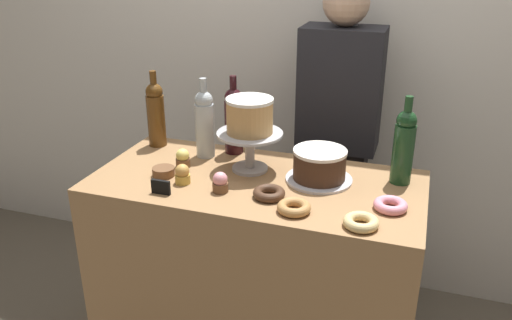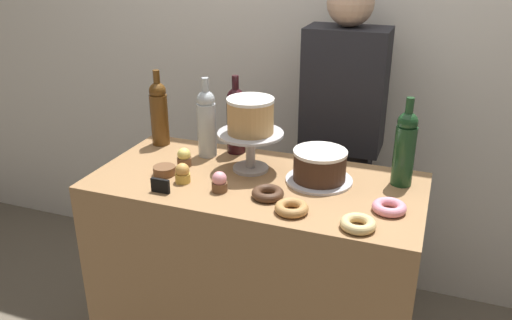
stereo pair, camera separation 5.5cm
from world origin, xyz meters
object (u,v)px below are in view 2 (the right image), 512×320
(cupcake_lemon, at_px, (184,158))
(cupcake_caramel, at_px, (183,173))
(barista_figure, at_px, (341,149))
(cake_stand_pedestal, at_px, (251,144))
(donut_chocolate, at_px, (268,193))
(wine_bottle_amber, at_px, (159,112))
(wine_bottle_dark_red, at_px, (236,119))
(wine_bottle_green, at_px, (405,147))
(cupcake_strawberry, at_px, (219,182))
(wine_bottle_clear, at_px, (207,122))
(donut_glazed, at_px, (358,224))
(cookie_stack, at_px, (164,170))
(donut_pink, at_px, (389,207))
(chocolate_round_cake, at_px, (320,165))
(white_layer_cake, at_px, (250,116))
(price_sign_chalkboard, at_px, (160,186))
(donut_maple, at_px, (292,208))

(cupcake_lemon, relative_size, cupcake_caramel, 1.00)
(cupcake_lemon, relative_size, barista_figure, 0.05)
(cake_stand_pedestal, xyz_separation_m, donut_chocolate, (0.14, -0.20, -0.09))
(wine_bottle_amber, bearing_deg, cupcake_lemon, -40.96)
(wine_bottle_dark_red, bearing_deg, cupcake_caramel, -101.68)
(wine_bottle_green, bearing_deg, cupcake_strawberry, -154.58)
(wine_bottle_green, distance_m, cupcake_lemon, 0.83)
(wine_bottle_clear, bearing_deg, wine_bottle_green, -0.44)
(donut_glazed, height_order, cookie_stack, same)
(donut_glazed, bearing_deg, wine_bottle_amber, 155.46)
(cupcake_lemon, height_order, donut_pink, cupcake_lemon)
(chocolate_round_cake, distance_m, donut_chocolate, 0.24)
(wine_bottle_amber, height_order, cupcake_strawberry, wine_bottle_amber)
(wine_bottle_amber, xyz_separation_m, cupcake_strawberry, (0.43, -0.34, -0.11))
(chocolate_round_cake, height_order, wine_bottle_dark_red, wine_bottle_dark_red)
(chocolate_round_cake, distance_m, wine_bottle_clear, 0.51)
(white_layer_cake, bearing_deg, cake_stand_pedestal, 116.57)
(cupcake_lemon, height_order, barista_figure, barista_figure)
(donut_glazed, relative_size, price_sign_chalkboard, 1.60)
(cupcake_caramel, bearing_deg, price_sign_chalkboard, -108.01)
(wine_bottle_green, bearing_deg, donut_pink, -93.43)
(cake_stand_pedestal, relative_size, white_layer_cake, 1.42)
(cupcake_lemon, bearing_deg, wine_bottle_green, 8.76)
(cupcake_lemon, relative_size, donut_pink, 0.66)
(cake_stand_pedestal, bearing_deg, donut_maple, -48.01)
(cake_stand_pedestal, xyz_separation_m, donut_maple, (0.25, -0.27, -0.09))
(chocolate_round_cake, relative_size, price_sign_chalkboard, 2.80)
(wine_bottle_green, height_order, price_sign_chalkboard, wine_bottle_green)
(cupcake_caramel, bearing_deg, wine_bottle_amber, 130.72)
(chocolate_round_cake, bearing_deg, cake_stand_pedestal, 177.62)
(cupcake_lemon, bearing_deg, wine_bottle_dark_red, 56.75)
(donut_pink, distance_m, barista_figure, 0.76)
(cupcake_lemon, xyz_separation_m, cupcake_caramel, (0.06, -0.14, 0.00))
(wine_bottle_dark_red, distance_m, donut_pink, 0.75)
(wine_bottle_clear, distance_m, price_sign_chalkboard, 0.39)
(cupcake_caramel, relative_size, cookie_stack, 0.88)
(cookie_stack, bearing_deg, wine_bottle_amber, 121.95)
(cupcake_strawberry, relative_size, cupcake_caramel, 1.00)
(donut_glazed, bearing_deg, cupcake_lemon, 161.26)
(wine_bottle_clear, height_order, cookie_stack, wine_bottle_clear)
(wine_bottle_dark_red, height_order, price_sign_chalkboard, wine_bottle_dark_red)
(cupcake_caramel, height_order, donut_pink, cupcake_caramel)
(donut_glazed, distance_m, donut_maple, 0.22)
(wine_bottle_dark_red, relative_size, cupcake_caramel, 4.38)
(wine_bottle_amber, relative_size, donut_pink, 2.91)
(chocolate_round_cake, relative_size, donut_pink, 1.75)
(wine_bottle_clear, bearing_deg, wine_bottle_dark_red, 38.10)
(wine_bottle_amber, bearing_deg, donut_glazed, -24.54)
(white_layer_cake, relative_size, donut_chocolate, 1.58)
(cupcake_lemon, bearing_deg, donut_glazed, -18.74)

